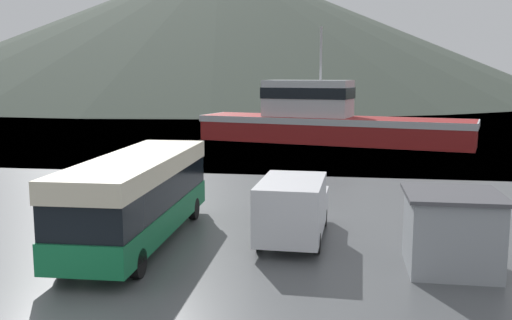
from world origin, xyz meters
name	(u,v)px	position (x,y,z in m)	size (l,w,h in m)	color
water_surface	(318,97)	(0.00, 142.11, 0.00)	(240.00, 240.00, 0.00)	#3D5160
hill_backdrop	(221,28)	(-29.07, 154.10, 19.40)	(184.17, 184.17, 38.80)	#424C42
tour_bus	(138,194)	(-0.27, 7.66, 1.77)	(2.83, 10.14, 3.13)	#146B3D
delivery_van	(293,207)	(5.17, 8.84, 1.23)	(2.35, 5.76, 2.31)	silver
fishing_boat	(327,120)	(5.40, 39.52, 1.98)	(24.61, 10.71, 10.13)	maroon
storage_bin	(91,192)	(-4.64, 13.14, 0.58)	(1.23, 1.42, 1.13)	green
dock_kiosk	(451,231)	(10.26, 6.35, 1.23)	(2.88, 2.95, 2.44)	#93999E
small_boat	(406,138)	(12.32, 39.95, 0.43)	(4.86, 5.12, 0.85)	maroon
mooring_bollard	(198,168)	(-1.63, 21.09, 0.49)	(0.28, 0.28, 0.90)	#4C4C51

